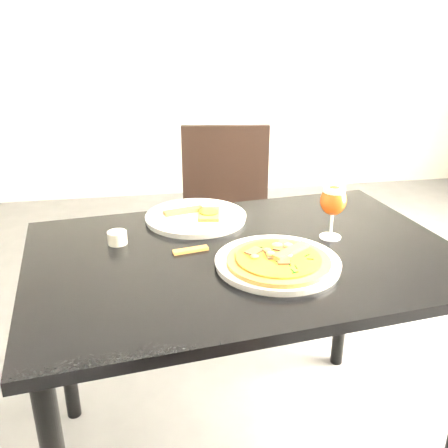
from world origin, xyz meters
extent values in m
cube|color=beige|center=(0.00, 3.00, 1.40)|extent=(5.00, 0.04, 2.80)
cube|color=black|center=(-0.11, 0.24, 0.73)|extent=(1.29, 0.93, 0.03)
cylinder|color=black|center=(-0.68, 0.51, 0.36)|extent=(0.05, 0.05, 0.72)
cylinder|color=black|center=(0.39, 0.64, 0.36)|extent=(0.05, 0.05, 0.72)
cube|color=black|center=(-0.02, 1.02, 0.45)|extent=(0.47, 0.47, 0.04)
cylinder|color=black|center=(-0.21, 0.87, 0.22)|extent=(0.04, 0.04, 0.43)
cylinder|color=black|center=(0.13, 0.83, 0.22)|extent=(0.04, 0.04, 0.43)
cylinder|color=black|center=(-0.16, 1.21, 0.22)|extent=(0.04, 0.04, 0.43)
cylinder|color=black|center=(0.18, 1.17, 0.22)|extent=(0.04, 0.04, 0.43)
cube|color=black|center=(0.01, 1.21, 0.70)|extent=(0.40, 0.08, 0.42)
cylinder|color=silver|center=(-0.04, 0.14, 0.76)|extent=(0.38, 0.38, 0.02)
cylinder|color=#A25927|center=(-0.04, 0.12, 0.77)|extent=(0.27, 0.27, 0.01)
cylinder|color=#AC2E0E|center=(-0.04, 0.12, 0.78)|extent=(0.22, 0.22, 0.01)
cube|color=#4C3021|center=(-0.01, 0.12, 0.79)|extent=(0.05, 0.03, 0.00)
cube|color=#4C3021|center=(-0.04, 0.17, 0.79)|extent=(0.03, 0.05, 0.00)
cube|color=#4C3021|center=(-0.11, 0.12, 0.79)|extent=(0.05, 0.03, 0.00)
cube|color=#4C3021|center=(-0.04, 0.09, 0.79)|extent=(0.03, 0.05, 0.00)
ellipsoid|color=#F4D64F|center=(-0.03, 0.13, 0.79)|extent=(0.03, 0.03, 0.01)
ellipsoid|color=#F4D64F|center=(-0.03, 0.18, 0.79)|extent=(0.03, 0.03, 0.01)
ellipsoid|color=#F4D64F|center=(-0.06, 0.13, 0.79)|extent=(0.03, 0.03, 0.01)
ellipsoid|color=#F4D64F|center=(-0.11, 0.11, 0.79)|extent=(0.03, 0.03, 0.01)
ellipsoid|color=#F4D64F|center=(-0.05, 0.10, 0.79)|extent=(0.03, 0.03, 0.01)
ellipsoid|color=#F4D64F|center=(-0.02, 0.05, 0.79)|extent=(0.03, 0.03, 0.01)
ellipsoid|color=#F4D64F|center=(-0.03, 0.11, 0.79)|extent=(0.03, 0.03, 0.01)
cube|color=#0E430C|center=(-0.04, 0.13, 0.79)|extent=(0.01, 0.02, 0.00)
cube|color=#0E430C|center=(-0.05, 0.16, 0.79)|extent=(0.00, 0.02, 0.00)
cube|color=#0E430C|center=(-0.08, 0.18, 0.79)|extent=(0.01, 0.02, 0.00)
cube|color=#0E430C|center=(-0.07, 0.14, 0.79)|extent=(0.02, 0.01, 0.00)
cube|color=#0E430C|center=(-0.10, 0.13, 0.79)|extent=(0.02, 0.01, 0.00)
cube|color=#0E430C|center=(-0.06, 0.11, 0.79)|extent=(0.02, 0.01, 0.00)
cube|color=#0E430C|center=(-0.08, 0.09, 0.79)|extent=(0.02, 0.01, 0.00)
cube|color=#0E430C|center=(-0.08, 0.06, 0.79)|extent=(0.01, 0.02, 0.00)
cube|color=#0E430C|center=(-0.05, 0.09, 0.79)|extent=(0.01, 0.02, 0.00)
cube|color=#0E430C|center=(-0.03, 0.06, 0.79)|extent=(0.01, 0.02, 0.00)
cube|color=#0E430C|center=(-0.03, 0.11, 0.79)|extent=(0.01, 0.02, 0.00)
cube|color=#0E430C|center=(0.00, 0.10, 0.79)|extent=(0.02, 0.01, 0.00)
cube|color=#0E430C|center=(0.03, 0.11, 0.79)|extent=(0.02, 0.00, 0.00)
cube|color=#0E430C|center=(-0.02, 0.13, 0.79)|extent=(0.02, 0.01, 0.00)
cube|color=#0E430C|center=(0.00, 0.16, 0.79)|extent=(0.01, 0.01, 0.00)
cube|color=#A25927|center=(-0.01, 0.15, 0.79)|extent=(0.12, 0.09, 0.01)
cylinder|color=silver|center=(-0.21, 0.50, 0.76)|extent=(0.43, 0.43, 0.02)
cube|color=#A25927|center=(-0.25, 0.53, 0.77)|extent=(0.14, 0.07, 0.01)
cube|color=#A25927|center=(-0.17, 0.49, 0.77)|extent=(0.08, 0.12, 0.01)
cylinder|color=#AC2E0E|center=(-0.17, 0.49, 0.78)|extent=(0.06, 0.06, 0.00)
cube|color=#A25927|center=(-0.26, 0.26, 0.75)|extent=(0.10, 0.04, 0.01)
cylinder|color=#B9B5A6|center=(-0.46, 0.35, 0.77)|extent=(0.06, 0.06, 0.04)
cylinder|color=gold|center=(-0.46, 0.35, 0.78)|extent=(0.05, 0.05, 0.01)
cylinder|color=white|center=(0.17, 0.29, 0.75)|extent=(0.06, 0.06, 0.00)
cylinder|color=white|center=(0.17, 0.29, 0.79)|extent=(0.01, 0.01, 0.07)
ellipsoid|color=#8C340D|center=(0.17, 0.29, 0.87)|extent=(0.08, 0.08, 0.09)
cylinder|color=silver|center=(0.17, 0.29, 0.90)|extent=(0.06, 0.06, 0.01)
camera|label=1|loc=(-0.38, -1.01, 1.36)|focal=40.00mm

